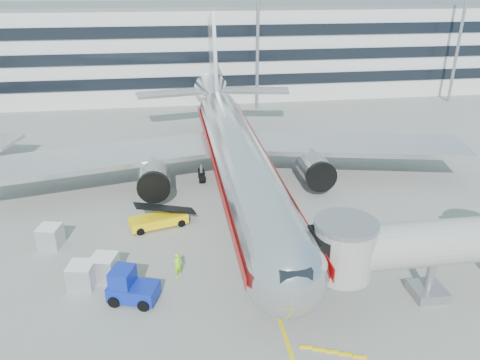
{
  "coord_description": "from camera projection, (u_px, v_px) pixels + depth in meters",
  "views": [
    {
      "loc": [
        -6.04,
        -31.87,
        19.98
      ],
      "look_at": [
        -0.51,
        4.4,
        4.0
      ],
      "focal_mm": 35.0,
      "sensor_mm": 36.0,
      "label": 1
    }
  ],
  "objects": [
    {
      "name": "cargo_container_right",
      "position": [
        50.0,
        236.0,
        37.46
      ],
      "size": [
        1.99,
        1.99,
        1.77
      ],
      "color": "silver",
      "rests_on": "ground"
    },
    {
      "name": "main_jet",
      "position": [
        234.0,
        149.0,
        46.63
      ],
      "size": [
        50.95,
        48.7,
        16.06
      ],
      "color": "silver",
      "rests_on": "ground"
    },
    {
      "name": "light_mast_centre",
      "position": [
        258.0,
        13.0,
        70.92
      ],
      "size": [
        2.4,
        1.2,
        25.45
      ],
      "color": "gray",
      "rests_on": "ground"
    },
    {
      "name": "jet_bridge",
      "position": [
        460.0,
        245.0,
        30.58
      ],
      "size": [
        17.8,
        4.5,
        7.0
      ],
      "color": "silver",
      "rests_on": "ground"
    },
    {
      "name": "cargo_container_left",
      "position": [
        105.0,
        267.0,
        33.43
      ],
      "size": [
        2.1,
        2.1,
        1.82
      ],
      "color": "silver",
      "rests_on": "ground"
    },
    {
      "name": "lead_in_line",
      "position": [
        237.0,
        194.0,
        46.76
      ],
      "size": [
        0.25,
        70.0,
        0.01
      ],
      "primitive_type": "cube",
      "color": "yellow",
      "rests_on": "ground"
    },
    {
      "name": "terminal",
      "position": [
        199.0,
        48.0,
        87.1
      ],
      "size": [
        150.0,
        24.25,
        15.6
      ],
      "color": "silver",
      "rests_on": "ground"
    },
    {
      "name": "cargo_container_front",
      "position": [
        82.0,
        275.0,
        32.5
      ],
      "size": [
        1.98,
        1.98,
        1.81
      ],
      "color": "silver",
      "rests_on": "ground"
    },
    {
      "name": "ramp_worker",
      "position": [
        178.0,
        265.0,
        33.58
      ],
      "size": [
        0.82,
        0.77,
        1.88
      ],
      "primitive_type": "imported",
      "rotation": [
        0.0,
        0.0,
        0.63
      ],
      "color": "#95FF1A",
      "rests_on": "ground"
    },
    {
      "name": "belt_loader",
      "position": [
        158.0,
        219.0,
        40.46
      ],
      "size": [
        5.32,
        3.02,
        2.48
      ],
      "color": "yellow",
      "rests_on": "ground"
    },
    {
      "name": "baggage_tug",
      "position": [
        130.0,
        287.0,
        31.06
      ],
      "size": [
        3.62,
        2.88,
        2.39
      ],
      "color": "#0E24A0",
      "rests_on": "ground"
    },
    {
      "name": "light_mast_east",
      "position": [
        464.0,
        11.0,
        75.62
      ],
      "size": [
        2.4,
        1.2,
        25.45
      ],
      "color": "gray",
      "rests_on": "ground"
    },
    {
      "name": "ground",
      "position": [
        254.0,
        247.0,
        37.7
      ],
      "size": [
        180.0,
        180.0,
        0.0
      ],
      "primitive_type": "plane",
      "color": "gray",
      "rests_on": "ground"
    }
  ]
}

